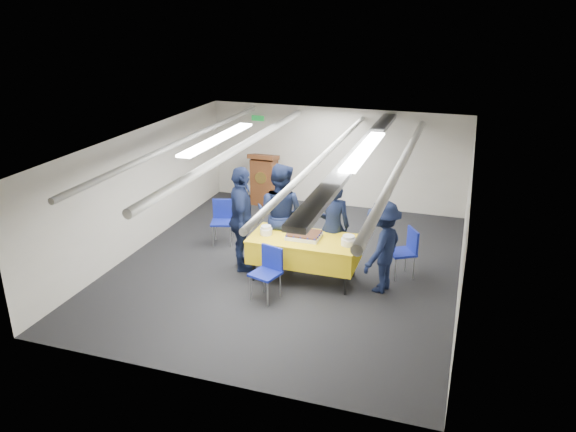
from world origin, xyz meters
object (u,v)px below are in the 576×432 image
object	(u,v)px
serving_table	(304,249)
sailor_d	(382,247)
sheet_cake	(304,235)
sailor_c	(242,219)
chair_right	(406,248)
podium	(264,179)
sailor_b	(280,215)
chair_near	(268,267)
chair_left	(223,217)
sailor_a	(332,227)

from	to	relation	value
serving_table	sailor_d	bearing A→B (deg)	0.88
sheet_cake	sailor_c	size ratio (longest dim) A/B	0.30
chair_right	sailor_c	distance (m)	2.92
podium	sailor_c	distance (m)	3.54
sheet_cake	sailor_d	xyz separation A→B (m)	(1.33, 0.01, -0.04)
serving_table	sailor_b	size ratio (longest dim) A/B	0.98
sailor_d	chair_near	bearing A→B (deg)	-47.00
chair_left	serving_table	bearing A→B (deg)	-27.50
chair_left	sailor_d	world-z (taller)	sailor_d
podium	chair_left	bearing A→B (deg)	-89.56
chair_right	sailor_d	distance (m)	0.77
podium	sailor_b	xyz separation A→B (m)	(1.42, -2.97, 0.33)
podium	sailor_a	distance (m)	3.83
sailor_b	sailor_d	bearing A→B (deg)	172.21
podium	sailor_d	bearing A→B (deg)	-45.73
chair_right	sailor_d	bearing A→B (deg)	-116.32
podium	sailor_b	distance (m)	3.31
chair_near	chair_left	world-z (taller)	same
sheet_cake	chair_near	xyz separation A→B (m)	(-0.35, -0.81, -0.29)
sheet_cake	chair_near	bearing A→B (deg)	-113.45
chair_right	sailor_b	bearing A→B (deg)	-175.15
sailor_c	sheet_cake	bearing A→B (deg)	-114.95
serving_table	podium	bearing A→B (deg)	120.35
sheet_cake	sailor_c	world-z (taller)	sailor_c
chair_left	chair_near	bearing A→B (deg)	-48.27
podium	sailor_d	size ratio (longest dim) A/B	0.80
podium	chair_near	size ratio (longest dim) A/B	1.44
chair_near	sheet_cake	bearing A→B (deg)	66.55
podium	chair_near	bearing A→B (deg)	-68.65
serving_table	sailor_c	bearing A→B (deg)	178.00
chair_left	sailor_c	world-z (taller)	sailor_c
chair_right	sailor_a	world-z (taller)	sailor_a
sailor_a	sailor_b	xyz separation A→B (m)	(-0.97, 0.01, 0.11)
sheet_cake	podium	bearing A→B (deg)	120.32
serving_table	sheet_cake	world-z (taller)	sheet_cake
sailor_d	sailor_b	bearing A→B (deg)	-86.56
sailor_b	sailor_c	distance (m)	0.72
podium	chair_near	distance (m)	4.57
podium	chair_left	distance (m)	2.41
podium	chair_right	xyz separation A→B (m)	(3.67, -2.78, -0.08)
chair_near	serving_table	bearing A→B (deg)	65.75
serving_table	chair_left	bearing A→B (deg)	152.50
chair_near	sailor_b	xyz separation A→B (m)	(-0.24, 1.29, 0.42)
sailor_a	sailor_b	size ratio (longest dim) A/B	0.89
chair_near	sailor_a	distance (m)	1.50
chair_left	sailor_c	bearing A→B (deg)	-50.00
podium	sailor_d	world-z (taller)	sailor_d
podium	sailor_b	world-z (taller)	sailor_b
podium	chair_right	world-z (taller)	podium
chair_near	sailor_d	world-z (taller)	sailor_d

